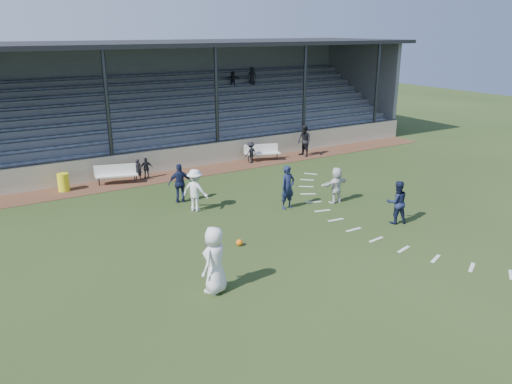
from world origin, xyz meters
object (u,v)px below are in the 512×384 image
bench_right (262,151)px  player_navy_lead (288,187)px  trash_bin (63,182)px  player_white_lead (215,260)px  bench_left (116,173)px  official (304,141)px  football (239,242)px

bench_right → player_navy_lead: size_ratio=1.08×
trash_bin → player_white_lead: 12.30m
bench_left → official: official is taller
football → player_navy_lead: 4.40m
bench_left → official: bearing=15.2°
bench_left → bench_right: size_ratio=1.01×
bench_left → bench_right: bearing=17.9°
bench_right → player_navy_lead: player_navy_lead is taller
trash_bin → official: (13.67, -0.47, 0.51)m
football → trash_bin: bearing=112.5°
football → player_navy_lead: bearing=32.3°
official → player_navy_lead: bearing=-44.4°
bench_left → player_white_lead: size_ratio=1.01×
trash_bin → player_white_lead: (1.86, -12.15, 0.56)m
football → official: official is taller
player_navy_lead → official: size_ratio=1.00×
player_white_lead → player_navy_lead: 7.51m
bench_right → player_navy_lead: (-3.31, -7.41, 0.35)m
football → player_white_lead: 3.37m
bench_right → player_white_lead: (-9.13, -12.16, 0.42)m
trash_bin → bench_left: bearing=-3.5°
player_white_lead → official: size_ratio=1.07×
bench_left → player_navy_lead: bearing=-37.4°
football → player_white_lead: (-2.17, -2.43, 0.88)m
bench_left → official: 11.23m
bench_left → football: size_ratio=8.48×
bench_right → football: size_ratio=8.42×
bench_right → player_white_lead: 15.21m
trash_bin → bench_right: bearing=0.0°
bench_right → football: bearing=-105.5°
trash_bin → football: bearing=-67.5°
football → official: 13.39m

